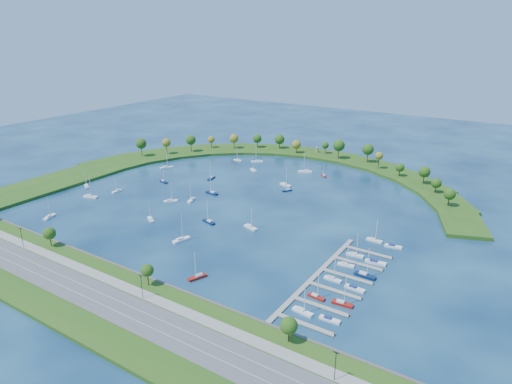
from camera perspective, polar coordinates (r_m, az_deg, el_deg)
The scene contains 40 objects.
ground at distance 281.61m, azimuth -1.41°, elevation -0.87°, with size 700.00×700.00×0.00m, color #071B3E.
south_shoreline at distance 201.84m, azimuth -21.75°, elevation -11.02°, with size 420.00×43.10×11.60m.
breakwater at distance 344.32m, azimuth -3.25°, elevation 3.19°, with size 286.74×247.64×2.00m.
breakwater_trees at distance 359.19m, azimuth 4.01°, elevation 5.52°, with size 240.71×95.69×15.43m.
harbor_tower at distance 383.81m, azimuth 7.73°, elevation 5.30°, with size 2.60×2.60×4.34m.
dock_system at distance 195.95m, azimuth 9.51°, elevation -10.94°, with size 24.28×82.00×1.60m.
moored_boat_0 at distance 305.42m, azimuth 3.75°, elevation 0.97°, with size 9.32×4.55×13.21m.
moored_boat_1 at distance 320.14m, azimuth -5.67°, elevation 1.81°, with size 3.62×8.42×11.99m.
moored_boat_2 at distance 256.83m, azimuth -13.17°, elevation -3.32°, with size 7.71×6.01×11.41m.
moored_boat_3 at distance 358.89m, azimuth 0.14°, elevation 3.92°, with size 9.27×7.57×13.90m.
moored_boat_4 at distance 281.07m, azimuth -10.73°, elevation -1.07°, with size 7.43×8.03×12.58m.
moored_boat_5 at distance 301.83m, azimuth -20.20°, elevation -0.50°, with size 9.63×5.08×13.63m.
moored_boat_6 at distance 229.52m, azimuth -9.42°, elevation -5.92°, with size 5.00×9.82×13.90m.
moored_boat_7 at distance 335.15m, azimuth 6.24°, elevation 2.63°, with size 10.18×6.81×14.63m.
moored_boat_8 at distance 196.45m, azimuth -7.41°, elevation -10.54°, with size 5.34×8.66×12.34m.
moored_boat_9 at distance 278.60m, azimuth -24.66°, elevation -2.81°, with size 4.79×8.66×12.27m.
moored_boat_10 at distance 248.23m, azimuth -5.99°, elevation -3.70°, with size 9.08×4.63×12.85m.
moored_boat_11 at distance 336.93m, azimuth -0.32°, elevation 2.83°, with size 7.89×6.20×11.70m.
moored_boat_12 at distance 240.25m, azimuth -0.69°, elevation -4.42°, with size 9.11×4.91×12.90m.
moored_boat_13 at distance 327.91m, azimuth 8.57°, elevation 2.11°, with size 5.85×5.68×9.37m.
moored_boat_14 at distance 295.13m, azimuth 3.96°, elevation 0.26°, with size 5.37×6.68×9.96m.
moored_boat_15 at distance 363.57m, azimuth -2.31°, elevation 4.10°, with size 7.42×2.40×10.78m.
moored_boat_16 at distance 290.95m, azimuth -5.60°, elevation -0.07°, with size 9.34×3.55×13.40m.
moored_boat_17 at distance 280.60m, azimuth -8.17°, elevation -0.95°, with size 4.66×8.66×12.26m.
moored_boat_18 at distance 322.88m, azimuth -20.62°, elevation 0.74°, with size 8.13×5.90×11.84m.
moored_boat_19 at distance 349.69m, azimuth -11.26°, elevation 3.10°, with size 7.27×9.65×14.17m.
moored_boat_20 at distance 317.98m, azimuth -11.60°, elevation 1.35°, with size 7.50×3.74×10.62m.
moored_boat_21 at distance 306.91m, azimuth -17.19°, elevation 0.17°, with size 2.16×7.20×10.52m.
docked_boat_0 at distance 174.79m, azimuth 5.90°, elevation -14.72°, with size 8.64×3.37×12.38m.
docked_boat_1 at distance 172.31m, azimuth 9.28°, elevation -15.60°, with size 7.95×2.55×1.60m.
docked_boat_2 at distance 183.77m, azimuth 7.64°, elevation -12.91°, with size 7.41×2.77×10.64m.
docked_boat_3 at distance 181.28m, azimuth 10.86°, elevation -13.61°, with size 8.54×3.02×12.31m.
docked_boat_4 at distance 196.17m, azimuth 9.66°, elevation -10.73°, with size 7.65×2.28×11.18m.
docked_boat_5 at distance 191.73m, azimuth 12.35°, elevation -11.80°, with size 8.59×2.94×1.72m.
docked_boat_6 at distance 208.02m, azimuth 11.29°, elevation -8.95°, with size 7.72×3.08×11.03m.
docked_boat_7 at distance 201.41m, azimuth 13.61°, elevation -10.14°, with size 9.47×3.17×13.72m.
docked_boat_8 at distance 217.25m, azimuth 12.40°, elevation -7.71°, with size 8.22×3.10×11.79m.
docked_boat_9 at distance 212.97m, azimuth 14.86°, elevation -8.59°, with size 9.63×3.76×1.91m.
docked_boat_10 at distance 233.78m, azimuth 14.73°, elevation -5.85°, with size 8.05×2.51×11.73m.
docked_boat_11 at distance 230.13m, azimuth 16.95°, elevation -6.59°, with size 8.46×3.53×1.67m.
Camera 1 is at (148.29, -217.51, 100.01)m, focal length 31.64 mm.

